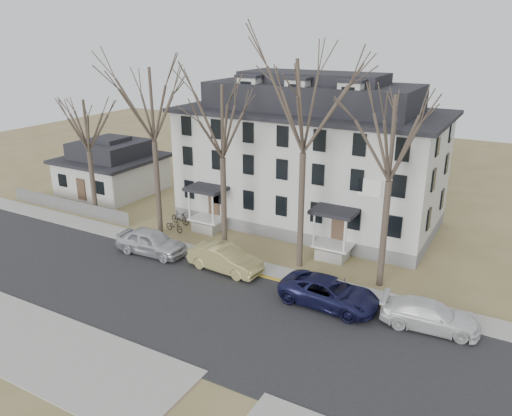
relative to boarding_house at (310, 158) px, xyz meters
The scene contains 19 objects.
ground 18.85m from the boarding_house, 83.64° to the right, with size 120.00×120.00×0.00m, color olive.
main_road 16.96m from the boarding_house, 82.85° to the right, with size 120.00×10.00×0.04m, color #27272A.
far_sidewalk 11.49m from the boarding_house, 78.64° to the right, with size 120.00×2.00×0.08m, color #A09F97.
near_sidewalk_left 24.33m from the boarding_house, 104.65° to the right, with size 20.00×5.00×0.08m, color #A09F97.
yellow_curb 13.99m from the boarding_house, 57.18° to the right, with size 14.00×0.25×0.06m, color gold.
boarding_house is the anchor object (origin of this frame).
small_house 20.34m from the boarding_house, behind, with size 8.70×8.70×5.00m.
fence 21.48m from the boarding_house, 156.01° to the right, with size 14.00×0.06×1.20m, color gray.
tree_far_left 13.12m from the boarding_house, 137.82° to the right, with size 8.40×8.40×13.72m.
tree_mid_left 9.66m from the boarding_house, 110.20° to the right, with size 7.80×7.80×12.74m.
tree_center 10.39m from the boarding_house, 69.80° to the right, with size 9.00×9.00×14.70m.
tree_mid_right 12.51m from the boarding_house, 43.81° to the right, with size 7.80×7.80×12.74m.
tree_bungalow 18.17m from the boarding_house, 152.99° to the right, with size 6.60×6.60×10.78m.
car_silver 14.23m from the boarding_house, 120.93° to the right, with size 2.11×5.26×1.79m, color silver.
car_tan 12.17m from the boarding_house, 94.83° to the right, with size 1.79×5.13×1.69m, color tan.
car_navy 14.52m from the boarding_house, 61.02° to the right, with size 2.67×5.80×1.61m, color #17183E.
car_white 17.46m from the boarding_house, 43.67° to the right, with size 2.08×5.12×1.49m, color white.
bicycle_left 12.11m from the boarding_house, 137.21° to the right, with size 0.61×1.74×0.91m, color black.
bicycle_right 11.63m from the boarding_house, 145.37° to the right, with size 0.53×1.86×1.12m, color black.
Camera 1 is at (13.41, -18.21, 14.99)m, focal length 35.00 mm.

